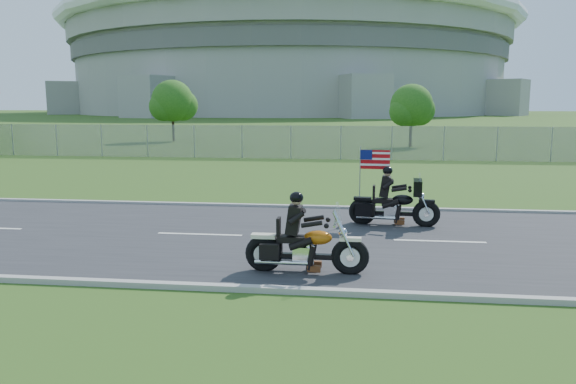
# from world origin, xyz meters

# --- Properties ---
(ground) EXTENTS (420.00, 420.00, 0.00)m
(ground) POSITION_xyz_m (0.00, 0.00, 0.00)
(ground) COLOR #2A4615
(ground) RESTS_ON ground
(road) EXTENTS (120.00, 8.00, 0.04)m
(road) POSITION_xyz_m (0.00, 0.00, 0.02)
(road) COLOR #28282B
(road) RESTS_ON ground
(curb_north) EXTENTS (120.00, 0.18, 0.12)m
(curb_north) POSITION_xyz_m (0.00, 4.05, 0.05)
(curb_north) COLOR #9E9B93
(curb_north) RESTS_ON ground
(curb_south) EXTENTS (120.00, 0.18, 0.12)m
(curb_south) POSITION_xyz_m (0.00, -4.05, 0.05)
(curb_south) COLOR #9E9B93
(curb_south) RESTS_ON ground
(fence) EXTENTS (60.00, 0.03, 2.00)m
(fence) POSITION_xyz_m (-5.00, 20.00, 1.00)
(fence) COLOR gray
(fence) RESTS_ON ground
(stadium) EXTENTS (140.40, 140.40, 29.20)m
(stadium) POSITION_xyz_m (-20.00, 170.00, 15.58)
(stadium) COLOR #A3A099
(stadium) RESTS_ON ground
(tree_fence_near) EXTENTS (3.52, 3.28, 4.75)m
(tree_fence_near) POSITION_xyz_m (6.04, 30.04, 2.97)
(tree_fence_near) COLOR #382316
(tree_fence_near) RESTS_ON ground
(tree_fence_mid) EXTENTS (3.96, 3.69, 5.30)m
(tree_fence_mid) POSITION_xyz_m (-13.95, 34.04, 3.30)
(tree_fence_mid) COLOR #382316
(tree_fence_mid) RESTS_ON ground
(motorcycle_lead) EXTENTS (2.48, 0.58, 1.67)m
(motorcycle_lead) POSITION_xyz_m (0.96, -2.87, 0.53)
(motorcycle_lead) COLOR black
(motorcycle_lead) RESTS_ON ground
(motorcycle_follow) EXTENTS (2.49, 0.83, 2.07)m
(motorcycle_follow) POSITION_xyz_m (2.99, 1.74, 0.57)
(motorcycle_follow) COLOR black
(motorcycle_follow) RESTS_ON ground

